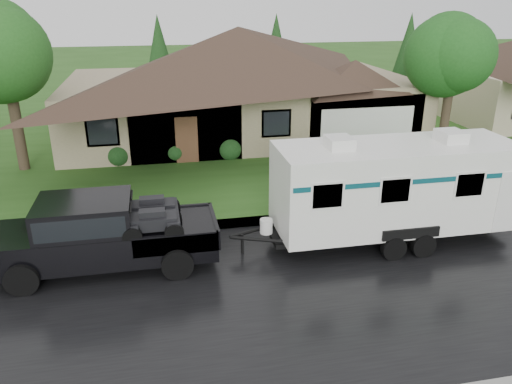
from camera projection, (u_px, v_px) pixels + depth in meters
ground at (252, 256)px, 14.86m from camera, size 140.00×140.00×0.00m
road at (267, 292)px, 13.03m from camera, size 140.00×8.00×0.01m
curb at (239, 223)px, 16.88m from camera, size 140.00×0.50×0.15m
lawn at (202, 130)px, 28.51m from camera, size 140.00×26.00×0.15m
house_main at (244, 69)px, 26.58m from camera, size 19.44×10.80×6.90m
tree_left_green at (4, 54)px, 20.12m from camera, size 4.27×4.27×7.06m
tree_right_green at (454, 57)px, 23.03m from camera, size 3.88×3.88×6.42m
shrub_row at (256, 146)px, 23.47m from camera, size 13.60×1.00×1.00m
pickup_truck at (98, 232)px, 13.86m from camera, size 6.26×2.38×2.09m
travel_trailer at (395, 185)px, 15.23m from camera, size 7.72×2.71×3.46m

